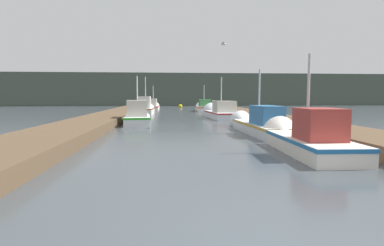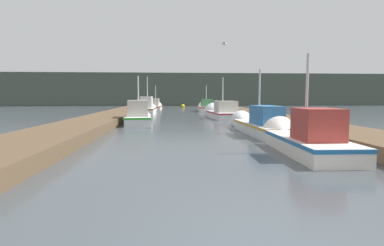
% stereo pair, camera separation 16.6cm
% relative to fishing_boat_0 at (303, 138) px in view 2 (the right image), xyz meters
% --- Properties ---
extents(ground_plane, '(200.00, 200.00, 0.00)m').
position_rel_fishing_boat_0_xyz_m(ground_plane, '(-2.88, -5.58, -0.39)').
color(ground_plane, '#3D4449').
extents(dock_left, '(2.63, 40.00, 0.44)m').
position_rel_fishing_boat_0_xyz_m(dock_left, '(-8.22, 10.42, -0.18)').
color(dock_left, brown).
rests_on(dock_left, ground_plane).
extents(dock_right, '(2.63, 40.00, 0.44)m').
position_rel_fishing_boat_0_xyz_m(dock_right, '(2.46, 10.42, -0.18)').
color(dock_right, brown).
rests_on(dock_right, ground_plane).
extents(distant_shore_ridge, '(120.00, 16.00, 5.51)m').
position_rel_fishing_boat_0_xyz_m(distant_shore_ridge, '(-2.88, 49.52, 2.36)').
color(distant_shore_ridge, '#424C42').
rests_on(distant_shore_ridge, ground_plane).
extents(fishing_boat_0, '(1.59, 4.63, 3.35)m').
position_rel_fishing_boat_0_xyz_m(fishing_boat_0, '(0.00, 0.00, 0.00)').
color(fishing_boat_0, silver).
rests_on(fishing_boat_0, ground_plane).
extents(fishing_boat_1, '(1.49, 5.89, 3.26)m').
position_rel_fishing_boat_0_xyz_m(fishing_boat_1, '(-0.02, 4.74, -0.00)').
color(fishing_boat_1, silver).
rests_on(fishing_boat_1, ground_plane).
extents(fishing_boat_2, '(1.75, 4.73, 3.28)m').
position_rel_fishing_boat_0_xyz_m(fishing_boat_2, '(-5.96, 9.61, 0.06)').
color(fishing_boat_2, silver).
rests_on(fishing_boat_2, ground_plane).
extents(fishing_boat_3, '(2.19, 5.79, 3.67)m').
position_rel_fishing_boat_0_xyz_m(fishing_boat_3, '(-0.12, 14.22, -0.00)').
color(fishing_boat_3, silver).
rests_on(fishing_boat_3, ground_plane).
extents(fishing_boat_4, '(1.48, 4.77, 3.73)m').
position_rel_fishing_boat_0_xyz_m(fishing_boat_4, '(-6.11, 18.79, 0.10)').
color(fishing_boat_4, silver).
rests_on(fishing_boat_4, ground_plane).
extents(fishing_boat_5, '(1.72, 5.20, 3.35)m').
position_rel_fishing_boat_0_xyz_m(fishing_boat_5, '(-0.13, 24.25, 0.01)').
color(fishing_boat_5, silver).
rests_on(fishing_boat_5, ground_plane).
extents(fishing_boat_6, '(1.48, 6.04, 3.33)m').
position_rel_fishing_boat_0_xyz_m(fishing_boat_6, '(-5.88, 28.59, 0.01)').
color(fishing_boat_6, silver).
rests_on(fishing_boat_6, ground_plane).
extents(mooring_piling_0, '(0.27, 0.27, 1.18)m').
position_rel_fishing_boat_0_xyz_m(mooring_piling_0, '(-6.78, 29.79, 0.20)').
color(mooring_piling_0, '#473523').
rests_on(mooring_piling_0, ground_plane).
extents(mooring_piling_1, '(0.28, 0.28, 1.16)m').
position_rel_fishing_boat_0_xyz_m(mooring_piling_1, '(-7.07, 24.50, 0.19)').
color(mooring_piling_1, '#473523').
rests_on(mooring_piling_1, ground_plane).
extents(mooring_piling_2, '(0.33, 0.33, 1.13)m').
position_rel_fishing_boat_0_xyz_m(mooring_piling_2, '(-6.93, 27.90, 0.18)').
color(mooring_piling_2, '#473523').
rests_on(mooring_piling_2, ground_plane).
extents(mooring_piling_3, '(0.31, 0.31, 1.17)m').
position_rel_fishing_boat_0_xyz_m(mooring_piling_3, '(1.12, 25.20, 0.20)').
color(mooring_piling_3, '#473523').
rests_on(mooring_piling_3, ground_plane).
extents(channel_buoy, '(0.60, 0.60, 1.10)m').
position_rel_fishing_boat_0_xyz_m(channel_buoy, '(-2.27, 34.87, -0.22)').
color(channel_buoy, gold).
rests_on(channel_buoy, ground_plane).
extents(seagull_lead, '(0.30, 0.56, 0.12)m').
position_rel_fishing_boat_0_xyz_m(seagull_lead, '(-1.24, 6.80, 3.95)').
color(seagull_lead, white).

